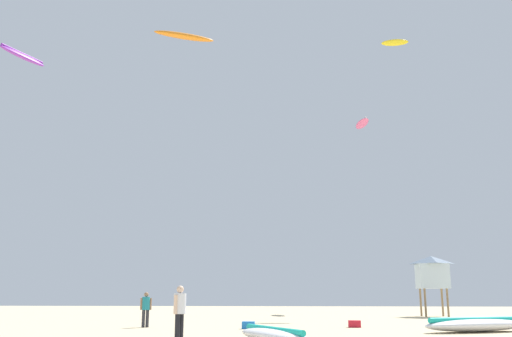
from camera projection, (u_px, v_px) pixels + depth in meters
name	position (u px, v px, depth m)	size (l,w,h in m)	color
person_foreground	(180.00, 309.00, 18.26)	(0.40, 0.55, 1.79)	black
person_midground	(146.00, 307.00, 26.19)	(0.51, 0.36, 1.60)	#2D2D33
kite_grounded_near	(273.00, 336.00, 17.45)	(3.11, 4.32, 0.55)	white
kite_grounded_mid	(477.00, 325.00, 22.71)	(5.10, 3.35, 0.62)	white
lifeguard_tower	(432.00, 272.00, 39.22)	(2.30, 2.30, 4.15)	#8C704C
cooler_box	(355.00, 324.00, 25.93)	(0.56, 0.36, 0.32)	red
gear_bag	(248.00, 325.00, 24.90)	(0.56, 0.36, 0.32)	blue
kite_aloft_0	(22.00, 56.00, 38.40)	(2.41, 3.88, 0.89)	purple
kite_aloft_1	(362.00, 124.00, 54.11)	(1.43, 3.50, 0.44)	#E5598C
kite_aloft_2	(184.00, 36.00, 37.52)	(4.21, 2.82, 0.74)	orange
kite_aloft_5	(395.00, 43.00, 47.06)	(2.26, 0.78, 0.54)	yellow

